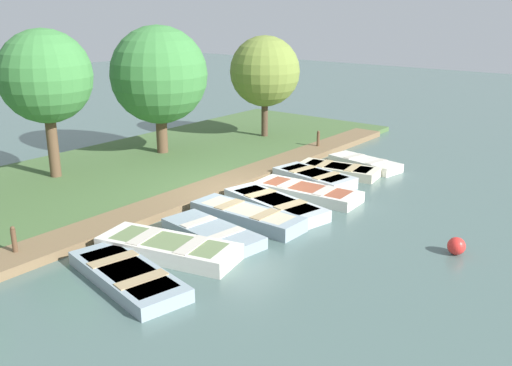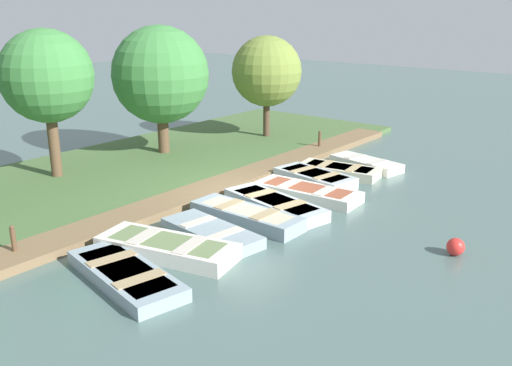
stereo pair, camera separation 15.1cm
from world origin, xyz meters
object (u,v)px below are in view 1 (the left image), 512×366
object	(u,v)px
rowboat_8	(365,163)
park_tree_left	(45,77)
rowboat_4	(275,204)
rowboat_6	(314,178)
buoy	(456,246)
park_tree_right	(265,71)
rowboat_5	(307,192)
rowboat_7	(338,170)
rowboat_3	(247,216)
mooring_post_near	(14,243)
rowboat_2	(212,233)
rowboat_1	(168,248)
mooring_post_far	(318,141)
park_tree_center	(159,75)
rowboat_0	(127,275)

from	to	relation	value
rowboat_8	park_tree_left	world-z (taller)	park_tree_left
rowboat_4	rowboat_6	distance (m)	2.94
buoy	park_tree_right	distance (m)	13.21
rowboat_5	rowboat_7	bearing A→B (deg)	96.48
rowboat_3	park_tree_left	world-z (taller)	park_tree_left
rowboat_3	rowboat_8	xyz separation A→B (m)	(-0.09, 7.06, -0.04)
rowboat_4	mooring_post_near	xyz separation A→B (m)	(-2.76, -6.55, 0.26)
rowboat_2	mooring_post_near	distance (m)	4.73
rowboat_4	rowboat_8	xyz separation A→B (m)	(-0.11, 5.77, -0.02)
rowboat_1	park_tree_right	distance (m)	12.75
rowboat_3	rowboat_4	size ratio (longest dim) A/B	0.93
rowboat_1	rowboat_6	distance (m)	7.04
mooring_post_near	rowboat_4	bearing A→B (deg)	67.13
rowboat_7	mooring_post_far	bearing A→B (deg)	126.26
park_tree_center	park_tree_right	size ratio (longest dim) A/B	1.12
rowboat_3	buoy	world-z (taller)	buoy
rowboat_5	rowboat_6	distance (m)	1.45
rowboat_3	rowboat_6	size ratio (longest dim) A/B	1.15
rowboat_3	mooring_post_far	world-z (taller)	mooring_post_far
rowboat_8	mooring_post_far	size ratio (longest dim) A/B	3.28
rowboat_5	rowboat_8	bearing A→B (deg)	89.05
rowboat_5	buoy	xyz separation A→B (m)	(5.20, -1.37, 0.04)
mooring_post_near	park_tree_center	bearing A→B (deg)	116.42
rowboat_1	mooring_post_far	bearing A→B (deg)	90.07
rowboat_1	rowboat_3	distance (m)	2.85
rowboat_6	rowboat_8	size ratio (longest dim) A/B	1.03
park_tree_center	rowboat_0	bearing A→B (deg)	-47.12
buoy	park_tree_center	bearing A→B (deg)	170.90
rowboat_8	rowboat_4	bearing A→B (deg)	-78.03
park_tree_right	park_tree_center	bearing A→B (deg)	-106.23
rowboat_2	rowboat_8	distance (m)	8.49
rowboat_2	park_tree_left	bearing A→B (deg)	-175.36
rowboat_5	mooring_post_far	bearing A→B (deg)	115.28
rowboat_4	park_tree_center	bearing A→B (deg)	175.00
mooring_post_near	buoy	size ratio (longest dim) A/B	2.01
rowboat_0	rowboat_2	world-z (taller)	rowboat_0
park_tree_left	park_tree_center	xyz separation A→B (m)	(0.42, 4.51, -0.33)
rowboat_5	park_tree_center	world-z (taller)	park_tree_center
rowboat_1	rowboat_5	bearing A→B (deg)	74.26
park_tree_left	rowboat_2	bearing A→B (deg)	-2.90
rowboat_0	park_tree_left	size ratio (longest dim) A/B	0.70
rowboat_1	buoy	bearing A→B (deg)	25.15
rowboat_7	mooring_post_far	distance (m)	3.37
mooring_post_near	park_tree_center	world-z (taller)	park_tree_center
rowboat_7	rowboat_3	bearing A→B (deg)	-94.31
rowboat_8	park_tree_left	distance (m)	11.49
rowboat_1	mooring_post_far	distance (m)	11.19
rowboat_5	park_tree_right	size ratio (longest dim) A/B	0.76
rowboat_6	mooring_post_far	distance (m)	4.47
mooring_post_near	park_tree_left	world-z (taller)	park_tree_left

